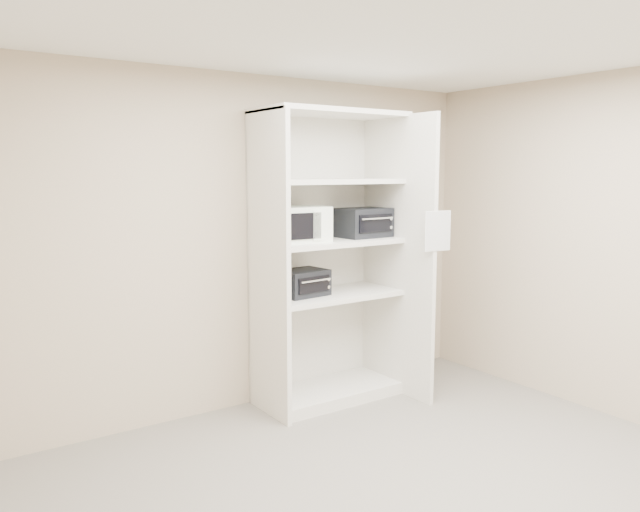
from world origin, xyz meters
TOP-DOWN VIEW (x-y plane):
  - floor at (0.00, 0.00)m, footprint 4.50×4.00m
  - ceiling at (0.00, 0.00)m, footprint 4.50×4.00m
  - wall_back at (0.00, 2.00)m, footprint 4.50×0.02m
  - wall_right at (2.25, 0.00)m, footprint 0.02×4.00m
  - shelving_unit at (0.67, 1.70)m, footprint 1.24×0.92m
  - microwave at (0.29, 1.71)m, footprint 0.49×0.38m
  - toaster_oven_upper at (0.97, 1.70)m, footprint 0.44×0.34m
  - toaster_oven_lower at (0.37, 1.73)m, footprint 0.41×0.33m
  - paper_sign at (1.24, 1.07)m, footprint 0.25×0.03m

SIDE VIEW (x-z plane):
  - floor at x=0.00m, z-range -0.01..0.01m
  - toaster_oven_lower at x=0.37m, z-range 0.92..1.13m
  - shelving_unit at x=0.67m, z-range -0.08..2.34m
  - wall_back at x=0.00m, z-range 0.00..2.70m
  - wall_right at x=2.25m, z-range 0.00..2.70m
  - paper_sign at x=1.24m, z-range 1.30..1.62m
  - toaster_oven_upper at x=0.97m, z-range 1.37..1.62m
  - microwave at x=0.29m, z-range 1.37..1.65m
  - ceiling at x=0.00m, z-range 2.70..2.71m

